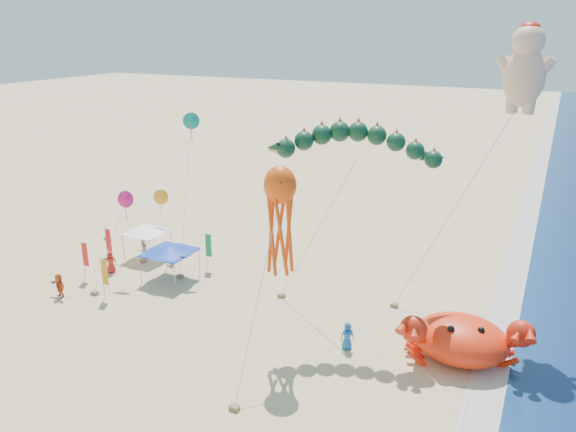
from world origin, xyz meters
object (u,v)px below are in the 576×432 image
Objects in this scene: canopy_blue at (169,250)px; canopy_white at (146,230)px; dragon_kite at (356,149)px; crab_inflatable at (461,338)px; cherub_kite at (525,66)px; octopus_kite at (280,212)px.

canopy_blue and canopy_white have the same top height.
dragon_kite reaches higher than canopy_blue.
crab_inflatable is 0.39× the size of cherub_kite.
canopy_white is (-16.52, 7.91, -6.30)m from octopus_kite.
canopy_blue is at bearing -31.46° from canopy_white.
cherub_kite is at bearing 6.38° from canopy_white.
cherub_kite is 31.02m from canopy_white.
canopy_white is at bearing 171.59° from dragon_kite.
crab_inflatable is at bearing -98.26° from cherub_kite.
cherub_kite is at bearing 34.81° from dragon_kite.
dragon_kite is at bearing -8.41° from canopy_white.
cherub_kite is (1.09, 7.52, 14.90)m from crab_inflatable.
dragon_kite reaches higher than crab_inflatable.
canopy_blue is (-12.10, 5.21, -6.30)m from octopus_kite.
dragon_kite is (-7.39, 1.62, 10.19)m from crab_inflatable.
dragon_kite is at bearing -0.46° from canopy_blue.
octopus_kite reaches higher than canopy_white.
crab_inflatable is 2.24× the size of canopy_white.
dragon_kite is 3.40× the size of canopy_blue.
octopus_kite reaches higher than crab_inflatable.
canopy_white is at bearing 154.40° from octopus_kite.
crab_inflatable is at bearing -12.37° from dragon_kite.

